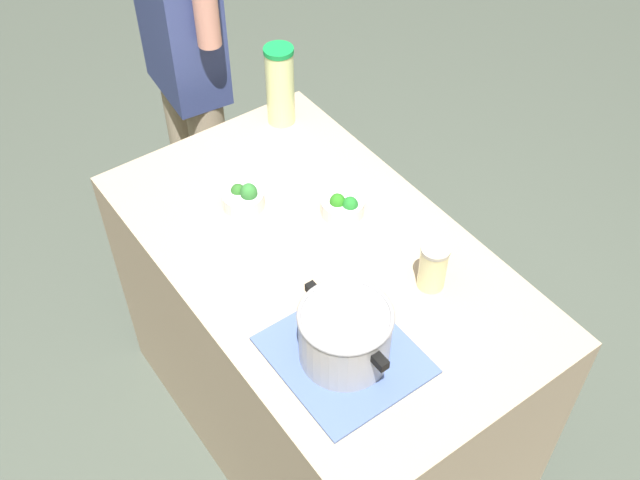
% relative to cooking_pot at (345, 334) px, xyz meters
% --- Properties ---
extents(ground_plane, '(8.00, 8.00, 0.00)m').
position_rel_cooking_pot_xyz_m(ground_plane, '(0.32, -0.16, -1.00)').
color(ground_plane, '#4B544A').
extents(counter_slab, '(1.33, 0.78, 0.91)m').
position_rel_cooking_pot_xyz_m(counter_slab, '(0.32, -0.16, -0.55)').
color(counter_slab, tan).
rests_on(counter_slab, ground_plane).
extents(dish_cloth, '(0.36, 0.32, 0.01)m').
position_rel_cooking_pot_xyz_m(dish_cloth, '(-0.00, 0.00, -0.09)').
color(dish_cloth, '#4F67A2').
rests_on(dish_cloth, counter_slab).
extents(cooking_pot, '(0.30, 0.23, 0.16)m').
position_rel_cooking_pot_xyz_m(cooking_pot, '(0.00, 0.00, 0.00)').
color(cooking_pot, '#B7B7BC').
rests_on(cooking_pot, dish_cloth).
extents(lemonade_pitcher, '(0.10, 0.10, 0.27)m').
position_rel_cooking_pot_xyz_m(lemonade_pitcher, '(0.88, -0.40, 0.05)').
color(lemonade_pitcher, '#E2F2A3').
rests_on(lemonade_pitcher, counter_slab).
extents(mason_jar, '(0.08, 0.08, 0.14)m').
position_rel_cooking_pot_xyz_m(mason_jar, '(0.05, -0.33, -0.02)').
color(mason_jar, beige).
rests_on(mason_jar, counter_slab).
extents(broccoli_bowl_front, '(0.12, 0.12, 0.09)m').
position_rel_cooking_pot_xyz_m(broccoli_bowl_front, '(0.60, -0.09, -0.06)').
color(broccoli_bowl_front, silver).
rests_on(broccoli_bowl_front, counter_slab).
extents(broccoli_bowl_center, '(0.13, 0.13, 0.08)m').
position_rel_cooking_pot_xyz_m(broccoli_bowl_center, '(0.40, -0.30, -0.06)').
color(broccoli_bowl_center, silver).
rests_on(broccoli_bowl_center, counter_slab).
extents(person_cook, '(0.50, 0.23, 1.61)m').
position_rel_cooking_pot_xyz_m(person_cook, '(1.34, -0.30, -0.11)').
color(person_cook, tan).
rests_on(person_cook, ground_plane).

